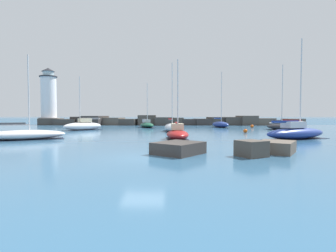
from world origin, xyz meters
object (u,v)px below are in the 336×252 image
Objects in this scene: sailboat_moored_4 at (296,132)px; sailboat_moored_7 at (147,124)px; sailboat_moored_1 at (83,126)px; sailboat_moored_3 at (177,134)px; mooring_buoy_far_side at (245,131)px; sailboat_moored_6 at (220,124)px; sailboat_moored_2 at (172,127)px; sailboat_moored_5 at (23,135)px; mooring_buoy_orange_near at (252,126)px; sailboat_moored_0 at (284,127)px; lighthouse at (49,100)px.

sailboat_moored_4 reaches higher than sailboat_moored_7.
sailboat_moored_3 is (15.03, -15.55, -0.15)m from sailboat_moored_1.
sailboat_moored_6 is at bearing 92.25° from mooring_buoy_far_side.
sailboat_moored_2 is (14.40, -3.47, -0.09)m from sailboat_moored_1.
sailboat_moored_4 is at bearing 2.62° from sailboat_moored_5.
sailboat_moored_1 is at bearing -164.79° from mooring_buoy_orange_near.
sailboat_moored_2 is at bearing 137.64° from sailboat_moored_4.
sailboat_moored_6 is (-3.22, 24.95, -0.05)m from sailboat_moored_4.
sailboat_moored_6 reaches higher than sailboat_moored_0.
sailboat_moored_7 is at bearing 111.10° from sailboat_moored_2.
sailboat_moored_2 is at bearing -68.90° from sailboat_moored_7.
lighthouse is 1.77× the size of sailboat_moored_3.
mooring_buoy_far_side is (0.62, -15.76, -0.35)m from sailboat_moored_6.
sailboat_moored_7 is (9.86, 25.89, 0.06)m from sailboat_moored_5.
sailboat_moored_2 is at bearing -40.54° from lighthouse.
lighthouse is at bearing 162.18° from mooring_buoy_orange_near.
sailboat_moored_1 is 16.42m from sailboat_moored_5.
lighthouse is at bearing 112.19° from sailboat_moored_5.
sailboat_moored_1 is (16.52, -22.98, -5.44)m from lighthouse.
sailboat_moored_4 is 9.55m from mooring_buoy_far_side.
sailboat_moored_5 reaches higher than mooring_buoy_orange_near.
lighthouse reaches higher than sailboat_moored_4.
sailboat_moored_2 reaches higher than sailboat_moored_5.
sailboat_moored_6 is at bearing -18.02° from lighthouse.
sailboat_moored_2 is at bearing 166.24° from mooring_buoy_far_side.
sailboat_moored_4 is at bearing -82.63° from sailboat_moored_6.
sailboat_moored_0 is at bearing -25.28° from lighthouse.
sailboat_moored_4 reaches higher than sailboat_moored_1.
sailboat_moored_1 is at bearing -134.78° from sailboat_moored_7.
mooring_buoy_orange_near is (15.38, 11.56, -0.34)m from sailboat_moored_2.
lighthouse reaches higher than sailboat_moored_7.
mooring_buoy_orange_near is (2.57, 23.25, -0.38)m from sailboat_moored_4.
sailboat_moored_2 is 0.98× the size of sailboat_moored_4.
sailboat_moored_7 is (-5.62, 25.03, -0.01)m from sailboat_moored_3.
mooring_buoy_orange_near is at bearing -17.82° from lighthouse.
sailboat_moored_5 is 27.15m from mooring_buoy_far_side.
sailboat_moored_6 is at bearing 54.14° from sailboat_moored_2.
sailboat_moored_7 reaches higher than sailboat_moored_5.
sailboat_moored_0 is at bearing 36.75° from mooring_buoy_far_side.
sailboat_moored_2 reaches higher than sailboat_moored_1.
sailboat_moored_4 is at bearing -42.36° from sailboat_moored_2.
sailboat_moored_2 is 12.37× the size of mooring_buoy_orange_near.
lighthouse is at bearing 144.86° from mooring_buoy_far_side.
sailboat_moored_2 is 13.88m from sailboat_moored_7.
sailboat_moored_5 is at bearing -140.97° from mooring_buoy_orange_near.
sailboat_moored_1 is at bearing 88.42° from sailboat_moored_5.
sailboat_moored_2 reaches higher than sailboat_moored_3.
sailboat_moored_3 is 9.86× the size of mooring_buoy_orange_near.
sailboat_moored_0 is 18.33m from sailboat_moored_2.
sailboat_moored_7 reaches higher than mooring_buoy_orange_near.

